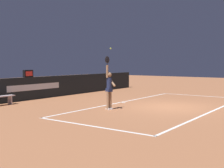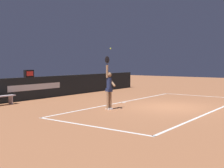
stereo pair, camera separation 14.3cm
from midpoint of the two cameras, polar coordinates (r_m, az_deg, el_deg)
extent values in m
plane|color=#A3643F|center=(15.18, 10.49, -4.31)|extent=(60.00, 60.00, 0.00)
cube|color=white|center=(16.58, 1.46, -3.52)|extent=(11.45, 0.12, 0.00)
cube|color=white|center=(14.41, 18.45, -4.90)|extent=(11.45, 0.12, 0.00)
cube|color=white|center=(10.56, -4.60, -7.97)|extent=(0.12, 5.18, 0.00)
cube|color=white|center=(20.59, 16.39, -2.18)|extent=(0.12, 5.18, 0.00)
cube|color=white|center=(16.50, 1.89, -3.56)|extent=(0.12, 0.30, 0.00)
cube|color=black|center=(19.72, -10.63, -0.40)|extent=(17.20, 0.20, 1.35)
cube|color=silver|center=(18.35, -14.73, -0.55)|extent=(3.91, 0.01, 0.35)
cube|color=black|center=(18.13, -15.99, 1.93)|extent=(0.61, 0.20, 0.43)
cube|color=red|center=(18.05, -15.78, 1.93)|extent=(0.47, 0.01, 0.27)
cylinder|color=#9C7352|center=(14.09, -0.62, -3.09)|extent=(0.13, 0.13, 0.88)
cylinder|color=#9C7352|center=(13.99, -1.09, -3.14)|extent=(0.13, 0.13, 0.88)
cube|color=white|center=(14.14, -0.56, -4.73)|extent=(0.14, 0.25, 0.07)
cube|color=white|center=(14.03, -1.03, -4.79)|extent=(0.14, 0.25, 0.07)
cylinder|color=navy|center=(13.97, -0.86, -0.06)|extent=(0.23, 0.23, 0.62)
cube|color=navy|center=(13.99, -0.86, -1.17)|extent=(0.30, 0.27, 0.16)
sphere|color=#9C7352|center=(13.94, -0.86, 1.80)|extent=(0.23, 0.23, 0.23)
cylinder|color=#9C7352|center=(13.86, -1.22, 2.42)|extent=(0.12, 0.12, 0.59)
cylinder|color=#9C7352|center=(13.99, -0.34, 0.39)|extent=(0.19, 0.47, 0.43)
ellipsoid|color=black|center=(13.85, -1.22, 4.66)|extent=(0.32, 0.09, 0.37)
cylinder|color=black|center=(13.85, -1.22, 3.88)|extent=(0.03, 0.03, 0.18)
sphere|color=#CAE33A|center=(13.62, -0.55, 6.81)|extent=(0.07, 0.07, 0.07)
cube|color=#BBAAB1|center=(16.68, -19.16, -2.90)|extent=(0.07, 0.32, 0.47)
camera|label=1|loc=(0.07, -90.29, -0.02)|focal=47.79mm
camera|label=2|loc=(0.07, 89.71, 0.02)|focal=47.79mm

